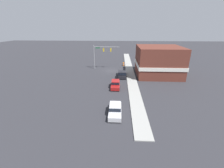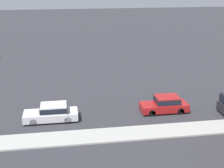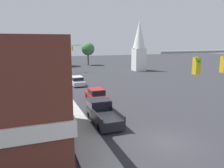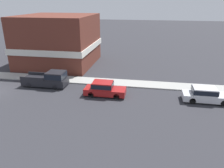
# 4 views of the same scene
# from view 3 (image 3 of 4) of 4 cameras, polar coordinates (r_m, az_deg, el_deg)

# --- Properties ---
(ground_plane) EXTENTS (200.00, 200.00, 0.00)m
(ground_plane) POSITION_cam_3_polar(r_m,az_deg,el_deg) (17.67, 14.05, -14.45)
(ground_plane) COLOR #2D2D33
(sidewalk_curb) EXTENTS (2.40, 60.00, 0.14)m
(sidewalk_curb) POSITION_cam_3_polar(r_m,az_deg,el_deg) (15.43, -4.64, -17.83)
(sidewalk_curb) COLOR #9E9E99
(sidewalk_curb) RESTS_ON ground
(far_signal_assembly) EXTENTS (8.79, 0.49, 7.11)m
(far_signal_assembly) POSITION_cam_3_polar(r_m,az_deg,el_deg) (54.88, -13.90, 8.45)
(far_signal_assembly) COLOR gray
(far_signal_assembly) RESTS_ON ground
(car_lead) EXTENTS (1.87, 4.58, 1.59)m
(car_lead) POSITION_cam_3_polar(r_m,az_deg,el_deg) (28.14, -4.18, -2.71)
(car_lead) COLOR black
(car_lead) RESTS_ON ground
(car_distant) EXTENTS (1.79, 4.77, 1.50)m
(car_distant) POSITION_cam_3_polar(r_m,az_deg,el_deg) (59.79, -13.29, 4.33)
(car_distant) COLOR black
(car_distant) RESTS_ON ground
(car_second_ahead) EXTENTS (1.91, 4.89, 1.57)m
(car_second_ahead) POSITION_cam_3_polar(r_m,az_deg,el_deg) (38.38, -9.14, 0.89)
(car_second_ahead) COLOR black
(car_second_ahead) RESTS_ON ground
(pickup_truck_parked) EXTENTS (2.09, 5.46, 1.91)m
(pickup_truck_parked) POSITION_cam_3_polar(r_m,az_deg,el_deg) (20.98, -2.69, -7.22)
(pickup_truck_parked) COLOR black
(pickup_truck_parked) RESTS_ON ground
(church_steeple) EXTENTS (3.16, 3.16, 12.78)m
(church_steeple) POSITION_cam_3_polar(r_m,az_deg,el_deg) (57.29, 7.08, 10.18)
(church_steeple) COLOR white
(church_steeple) RESTS_ON ground
(backdrop_tree_left_far) EXTENTS (6.44, 6.44, 9.25)m
(backdrop_tree_left_far) POSITION_cam_3_polar(r_m,az_deg,el_deg) (68.42, -20.87, 9.13)
(backdrop_tree_left_far) COLOR #4C3823
(backdrop_tree_left_far) RESTS_ON ground
(backdrop_tree_left_mid) EXTENTS (6.55, 6.55, 9.37)m
(backdrop_tree_left_mid) POSITION_cam_3_polar(r_m,az_deg,el_deg) (69.55, -14.09, 9.59)
(backdrop_tree_left_mid) COLOR #4C3823
(backdrop_tree_left_mid) RESTS_ON ground
(backdrop_tree_center) EXTENTS (4.11, 4.11, 7.20)m
(backdrop_tree_center) POSITION_cam_3_polar(r_m,az_deg,el_deg) (70.64, -6.30, 9.08)
(backdrop_tree_center) COLOR #4C3823
(backdrop_tree_center) RESTS_ON ground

